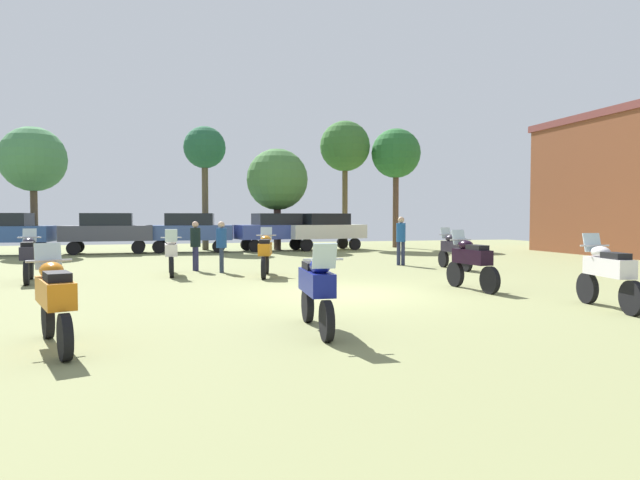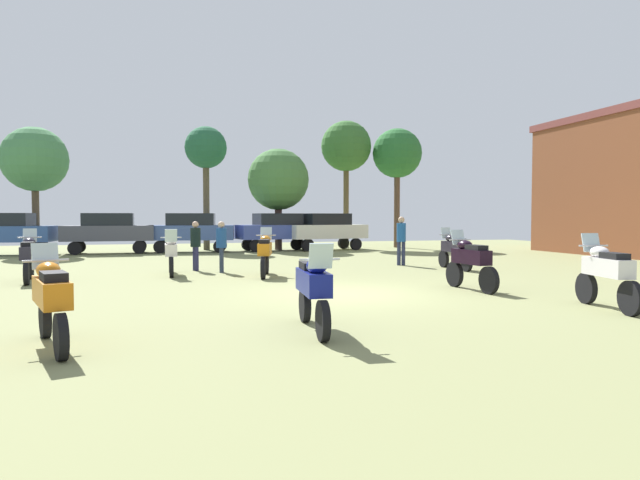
{
  "view_description": "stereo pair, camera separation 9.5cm",
  "coord_description": "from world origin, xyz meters",
  "px_view_note": "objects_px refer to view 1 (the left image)",
  "views": [
    {
      "loc": [
        -4.09,
        -12.39,
        1.86
      ],
      "look_at": [
        0.9,
        5.76,
        1.05
      ],
      "focal_mm": 30.96,
      "sensor_mm": 36.0,
      "label": 1
    },
    {
      "loc": [
        -4.0,
        -12.41,
        1.86
      ],
      "look_at": [
        0.9,
        5.76,
        1.05
      ],
      "focal_mm": 30.96,
      "sensor_mm": 36.0,
      "label": 2
    }
  ],
  "objects_px": {
    "motorcycle_6": "(55,297)",
    "car_1": "(107,230)",
    "tree_6": "(396,155)",
    "tree_1": "(33,160)",
    "car_5": "(325,229)",
    "motorcycle_2": "(471,261)",
    "car_2": "(277,229)",
    "motorcycle_7": "(265,252)",
    "tree_5": "(277,180)",
    "person_1": "(195,242)",
    "tree_3": "(205,150)",
    "motorcycle_4": "(28,256)",
    "tree_4": "(345,147)",
    "motorcycle_1": "(171,252)",
    "car_3": "(3,231)",
    "motorcycle_10": "(608,272)",
    "car_4": "(190,229)",
    "motorcycle_3": "(454,249)",
    "person_3": "(401,237)",
    "person_2": "(221,243)"
  },
  "relations": [
    {
      "from": "motorcycle_10",
      "to": "person_3",
      "type": "relative_size",
      "value": 1.15
    },
    {
      "from": "motorcycle_1",
      "to": "person_3",
      "type": "xyz_separation_m",
      "value": [
        8.36,
        1.33,
        0.36
      ]
    },
    {
      "from": "motorcycle_4",
      "to": "car_4",
      "type": "bearing_deg",
      "value": 59.67
    },
    {
      "from": "car_1",
      "to": "tree_6",
      "type": "height_order",
      "value": "tree_6"
    },
    {
      "from": "tree_4",
      "to": "motorcycle_4",
      "type": "bearing_deg",
      "value": -134.51
    },
    {
      "from": "tree_1",
      "to": "tree_3",
      "type": "distance_m",
      "value": 8.4
    },
    {
      "from": "motorcycle_1",
      "to": "tree_5",
      "type": "height_order",
      "value": "tree_5"
    },
    {
      "from": "motorcycle_1",
      "to": "tree_5",
      "type": "bearing_deg",
      "value": -116.06
    },
    {
      "from": "motorcycle_10",
      "to": "tree_5",
      "type": "height_order",
      "value": "tree_5"
    },
    {
      "from": "tree_5",
      "to": "motorcycle_7",
      "type": "bearing_deg",
      "value": -102.53
    },
    {
      "from": "motorcycle_1",
      "to": "tree_1",
      "type": "relative_size",
      "value": 0.35
    },
    {
      "from": "motorcycle_4",
      "to": "car_5",
      "type": "height_order",
      "value": "car_5"
    },
    {
      "from": "motorcycle_6",
      "to": "car_1",
      "type": "bearing_deg",
      "value": 75.89
    },
    {
      "from": "car_4",
      "to": "tree_1",
      "type": "xyz_separation_m",
      "value": [
        -7.47,
        0.91,
        3.45
      ]
    },
    {
      "from": "motorcycle_1",
      "to": "car_3",
      "type": "xyz_separation_m",
      "value": [
        -7.61,
        11.17,
        0.45
      ]
    },
    {
      "from": "car_2",
      "to": "tree_3",
      "type": "relative_size",
      "value": 0.67
    },
    {
      "from": "motorcycle_3",
      "to": "car_2",
      "type": "xyz_separation_m",
      "value": [
        -3.95,
        12.02,
        0.46
      ]
    },
    {
      "from": "motorcycle_1",
      "to": "car_3",
      "type": "height_order",
      "value": "car_3"
    },
    {
      "from": "motorcycle_2",
      "to": "motorcycle_10",
      "type": "relative_size",
      "value": 1.01
    },
    {
      "from": "car_2",
      "to": "person_3",
      "type": "relative_size",
      "value": 2.48
    },
    {
      "from": "tree_1",
      "to": "tree_4",
      "type": "bearing_deg",
      "value": 3.6
    },
    {
      "from": "car_2",
      "to": "car_4",
      "type": "bearing_deg",
      "value": 82.27
    },
    {
      "from": "motorcycle_1",
      "to": "person_1",
      "type": "distance_m",
      "value": 1.47
    },
    {
      "from": "motorcycle_4",
      "to": "tree_1",
      "type": "bearing_deg",
      "value": 92.81
    },
    {
      "from": "motorcycle_3",
      "to": "tree_4",
      "type": "bearing_deg",
      "value": 88.39
    },
    {
      "from": "car_2",
      "to": "tree_1",
      "type": "xyz_separation_m",
      "value": [
        -12.01,
        0.8,
        3.45
      ]
    },
    {
      "from": "motorcycle_2",
      "to": "car_2",
      "type": "relative_size",
      "value": 0.47
    },
    {
      "from": "person_1",
      "to": "car_1",
      "type": "bearing_deg",
      "value": 2.97
    },
    {
      "from": "motorcycle_1",
      "to": "person_3",
      "type": "bearing_deg",
      "value": -171.69
    },
    {
      "from": "motorcycle_6",
      "to": "car_2",
      "type": "bearing_deg",
      "value": 53.14
    },
    {
      "from": "car_4",
      "to": "tree_5",
      "type": "distance_m",
      "value": 5.48
    },
    {
      "from": "car_5",
      "to": "tree_5",
      "type": "bearing_deg",
      "value": 60.54
    },
    {
      "from": "tree_1",
      "to": "car_5",
      "type": "bearing_deg",
      "value": -3.73
    },
    {
      "from": "tree_1",
      "to": "tree_4",
      "type": "relative_size",
      "value": 0.84
    },
    {
      "from": "person_1",
      "to": "tree_3",
      "type": "relative_size",
      "value": 0.25
    },
    {
      "from": "motorcycle_3",
      "to": "motorcycle_6",
      "type": "distance_m",
      "value": 14.19
    },
    {
      "from": "car_5",
      "to": "tree_6",
      "type": "xyz_separation_m",
      "value": [
        4.74,
        1.34,
        4.33
      ]
    },
    {
      "from": "tree_3",
      "to": "person_3",
      "type": "bearing_deg",
      "value": -60.69
    },
    {
      "from": "person_3",
      "to": "tree_3",
      "type": "height_order",
      "value": "tree_3"
    },
    {
      "from": "car_4",
      "to": "tree_5",
      "type": "height_order",
      "value": "tree_5"
    },
    {
      "from": "motorcycle_10",
      "to": "person_3",
      "type": "height_order",
      "value": "person_3"
    },
    {
      "from": "motorcycle_6",
      "to": "tree_6",
      "type": "relative_size",
      "value": 0.3
    },
    {
      "from": "person_1",
      "to": "tree_4",
      "type": "xyz_separation_m",
      "value": [
        9.19,
        12.01,
        4.93
      ]
    },
    {
      "from": "motorcycle_7",
      "to": "tree_5",
      "type": "bearing_deg",
      "value": 90.72
    },
    {
      "from": "car_2",
      "to": "car_5",
      "type": "xyz_separation_m",
      "value": [
        2.67,
        -0.16,
        0.0
      ]
    },
    {
      "from": "motorcycle_4",
      "to": "motorcycle_10",
      "type": "distance_m",
      "value": 14.55
    },
    {
      "from": "motorcycle_1",
      "to": "person_2",
      "type": "bearing_deg",
      "value": -166.53
    },
    {
      "from": "tree_1",
      "to": "motorcycle_1",
      "type": "bearing_deg",
      "value": -62.06
    },
    {
      "from": "tree_5",
      "to": "motorcycle_10",
      "type": "bearing_deg",
      "value": -82.92
    },
    {
      "from": "motorcycle_2",
      "to": "motorcycle_4",
      "type": "xyz_separation_m",
      "value": [
        -11.04,
        4.75,
        0.0
      ]
    }
  ]
}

